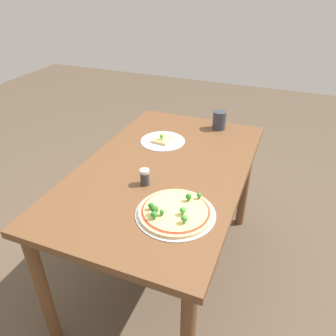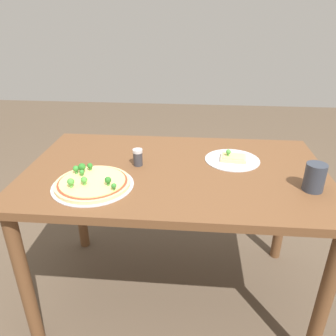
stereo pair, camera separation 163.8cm
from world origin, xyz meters
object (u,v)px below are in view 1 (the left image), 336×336
dining_table (164,183)px  drinking_cup (219,120)px  pizza_tray_whole (175,212)px  pizza_tray_slice (163,140)px  condiment_shaker (145,177)px

dining_table → drinking_cup: size_ratio=11.84×
pizza_tray_whole → drinking_cup: bearing=-177.3°
dining_table → drinking_cup: drinking_cup is taller
pizza_tray_whole → pizza_tray_slice: (-0.60, -0.31, -0.01)m
drinking_cup → condiment_shaker: drinking_cup is taller
dining_table → drinking_cup: 0.60m
dining_table → pizza_tray_whole: bearing=29.5°
dining_table → condiment_shaker: 0.23m
pizza_tray_whole → pizza_tray_slice: 0.68m
pizza_tray_whole → condiment_shaker: bearing=-126.2°
dining_table → pizza_tray_slice: 0.31m
pizza_tray_slice → drinking_cup: bearing=138.3°
pizza_tray_slice → dining_table: bearing=23.6°
drinking_cup → condiment_shaker: 0.76m
pizza_tray_whole → pizza_tray_slice: size_ratio=1.28×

